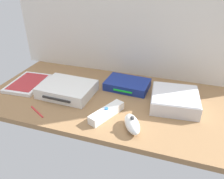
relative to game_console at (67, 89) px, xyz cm
name	(u,v)px	position (x,y,z in cm)	size (l,w,h in cm)	color
ground_plane	(112,100)	(18.36, 2.46, -3.20)	(100.00, 48.00, 2.00)	#936D47
back_wall	(130,4)	(18.36, 27.06, 29.80)	(110.00, 1.20, 64.00)	silver
game_console	(67,89)	(0.00, 0.00, 0.00)	(21.54, 17.06, 4.40)	white
mini_computer	(175,100)	(42.13, 4.77, 0.44)	(18.57, 18.57, 5.30)	silver
game_case	(28,83)	(-20.36, 1.61, -1.44)	(14.85, 19.88, 1.56)	white
network_router	(127,84)	(21.95, 12.49, -0.50)	(18.66, 13.13, 3.40)	navy
remote_wand	(107,113)	(20.32, -9.42, -0.69)	(9.23, 15.00, 3.40)	white
remote_nunchuk	(132,124)	(30.35, -13.38, -0.16)	(8.73, 10.87, 5.10)	white
stylus_pen	(37,111)	(-4.46, -14.92, -1.85)	(0.70, 0.70, 9.00)	red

